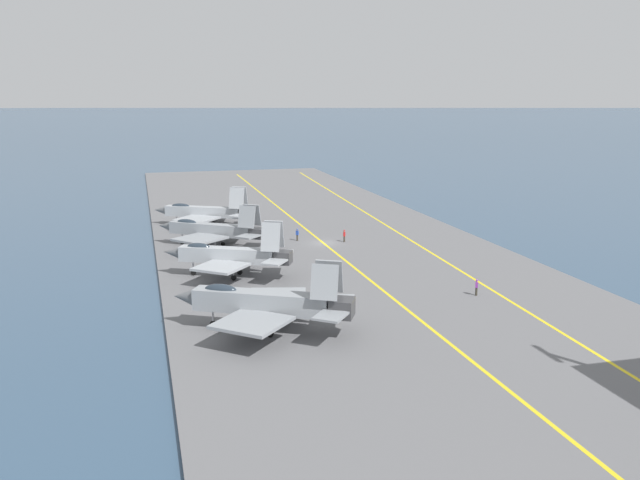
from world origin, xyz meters
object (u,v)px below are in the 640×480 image
object	(u,v)px
parked_jet_nearest	(264,302)
parked_jet_second	(230,255)
crew_red_vest	(344,235)
parked_jet_fourth	(206,212)
crew_purple_vest	(477,287)
parked_jet_third	(214,230)
crew_blue_vest	(297,234)

from	to	relation	value
parked_jet_nearest	parked_jet_second	size ratio (longest dim) A/B	1.09
crew_red_vest	parked_jet_fourth	bearing A→B (deg)	46.20
parked_jet_nearest	crew_purple_vest	xyz separation A→B (m)	(5.07, -23.49, -1.73)
parked_jet_second	crew_red_vest	world-z (taller)	parked_jet_second
parked_jet_third	parked_jet_fourth	xyz separation A→B (m)	(15.80, -0.46, -0.14)
parked_jet_fourth	parked_jet_second	bearing A→B (deg)	179.42
crew_red_vest	parked_jet_second	bearing A→B (deg)	128.99
parked_jet_second	crew_blue_vest	size ratio (longest dim) A/B	8.48
crew_purple_vest	crew_red_vest	bearing A→B (deg)	11.37
crew_purple_vest	crew_blue_vest	xyz separation A→B (m)	(31.17, 12.07, 0.01)
parked_jet_nearest	crew_red_vest	world-z (taller)	parked_jet_nearest
crew_purple_vest	crew_red_vest	size ratio (longest dim) A/B	0.99
parked_jet_nearest	parked_jet_fourth	xyz separation A→B (m)	(50.89, 0.18, -0.39)
crew_blue_vest	crew_red_vest	xyz separation A→B (m)	(-2.52, -6.31, -0.01)
parked_jet_third	parked_jet_fourth	bearing A→B (deg)	-1.68
parked_jet_nearest	parked_jet_fourth	distance (m)	50.90
parked_jet_second	parked_jet_third	distance (m)	16.13
parked_jet_nearest	crew_purple_vest	world-z (taller)	parked_jet_nearest
crew_red_vest	parked_jet_nearest	bearing A→B (deg)	152.26
crew_blue_vest	parked_jet_nearest	bearing A→B (deg)	162.50
parked_jet_third	crew_blue_vest	world-z (taller)	parked_jet_third
parked_jet_nearest	parked_jet_fourth	size ratio (longest dim) A/B	1.00
parked_jet_third	crew_purple_vest	distance (m)	38.55
parked_jet_third	crew_blue_vest	bearing A→B (deg)	-84.55
parked_jet_fourth	crew_blue_vest	distance (m)	18.74
parked_jet_second	parked_jet_fourth	distance (m)	31.94
parked_jet_second	crew_blue_vest	xyz separation A→B (m)	(17.28, -11.93, -1.66)
crew_purple_vest	parked_jet_second	bearing A→B (deg)	59.94
parked_jet_nearest	crew_purple_vest	size ratio (longest dim) A/B	9.37
crew_blue_vest	parked_jet_second	bearing A→B (deg)	145.38
crew_blue_vest	parked_jet_third	bearing A→B (deg)	95.45
crew_blue_vest	crew_purple_vest	bearing A→B (deg)	-158.84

